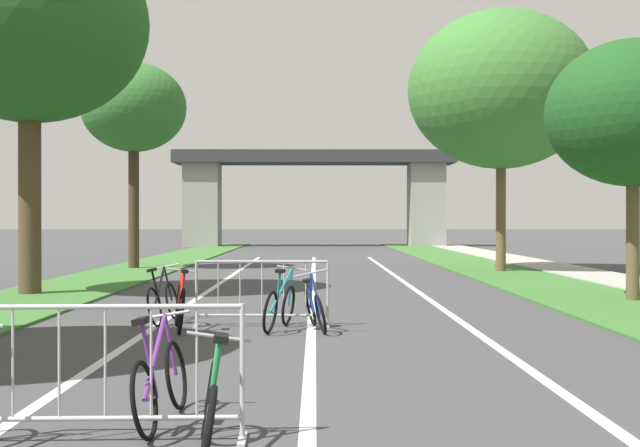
{
  "coord_description": "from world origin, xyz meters",
  "views": [
    {
      "loc": [
        0.06,
        -1.96,
        1.69
      ],
      "look_at": [
        0.19,
        21.69,
        1.59
      ],
      "focal_mm": 47.42,
      "sensor_mm": 36.0,
      "label": 1
    }
  ],
  "objects_px": {
    "tree_left_pine_far": "(134,109)",
    "bicycle_green_0": "(209,409)",
    "tree_left_cypress_far": "(30,23)",
    "bicycle_teal_4": "(280,306)",
    "bicycle_black_2": "(163,301)",
    "crowd_barrier_second": "(262,294)",
    "tree_right_pine_near": "(633,114)",
    "bicycle_red_3": "(180,305)",
    "crowd_barrier_nearest": "(105,374)",
    "bicycle_purple_1": "(160,381)",
    "bicycle_blue_6": "(315,308)",
    "tree_right_oak_near": "(501,90)"
  },
  "relations": [
    {
      "from": "tree_left_pine_far",
      "to": "bicycle_teal_4",
      "type": "height_order",
      "value": "tree_left_pine_far"
    },
    {
      "from": "tree_left_cypress_far",
      "to": "bicycle_red_3",
      "type": "bearing_deg",
      "value": -54.16
    },
    {
      "from": "tree_left_cypress_far",
      "to": "tree_right_pine_near",
      "type": "xyz_separation_m",
      "value": [
        12.9,
        -1.61,
        -2.21
      ]
    },
    {
      "from": "tree_right_pine_near",
      "to": "crowd_barrier_second",
      "type": "height_order",
      "value": "tree_right_pine_near"
    },
    {
      "from": "tree_right_pine_near",
      "to": "bicycle_teal_4",
      "type": "height_order",
      "value": "tree_right_pine_near"
    },
    {
      "from": "tree_left_pine_far",
      "to": "bicycle_teal_4",
      "type": "bearing_deg",
      "value": -70.41
    },
    {
      "from": "crowd_barrier_nearest",
      "to": "bicycle_red_3",
      "type": "height_order",
      "value": "crowd_barrier_nearest"
    },
    {
      "from": "crowd_barrier_second",
      "to": "bicycle_teal_4",
      "type": "height_order",
      "value": "crowd_barrier_second"
    },
    {
      "from": "tree_left_cypress_far",
      "to": "bicycle_teal_4",
      "type": "relative_size",
      "value": 5.06
    },
    {
      "from": "bicycle_purple_1",
      "to": "bicycle_blue_6",
      "type": "distance_m",
      "value": 6.07
    },
    {
      "from": "tree_right_oak_near",
      "to": "tree_left_pine_far",
      "type": "bearing_deg",
      "value": 171.5
    },
    {
      "from": "tree_right_oak_near",
      "to": "bicycle_blue_6",
      "type": "bearing_deg",
      "value": -112.88
    },
    {
      "from": "tree_right_pine_near",
      "to": "bicycle_black_2",
      "type": "height_order",
      "value": "tree_right_pine_near"
    },
    {
      "from": "bicycle_red_3",
      "to": "bicycle_blue_6",
      "type": "height_order",
      "value": "bicycle_blue_6"
    },
    {
      "from": "tree_left_cypress_far",
      "to": "bicycle_red_3",
      "type": "height_order",
      "value": "tree_left_cypress_far"
    },
    {
      "from": "bicycle_green_0",
      "to": "bicycle_teal_4",
      "type": "bearing_deg",
      "value": 81.87
    },
    {
      "from": "tree_left_cypress_far",
      "to": "bicycle_teal_4",
      "type": "bearing_deg",
      "value": -45.38
    },
    {
      "from": "crowd_barrier_second",
      "to": "bicycle_blue_6",
      "type": "xyz_separation_m",
      "value": [
        0.83,
        -0.44,
        -0.17
      ]
    },
    {
      "from": "tree_left_pine_far",
      "to": "tree_right_pine_near",
      "type": "bearing_deg",
      "value": -42.42
    },
    {
      "from": "tree_right_pine_near",
      "to": "bicycle_red_3",
      "type": "xyz_separation_m",
      "value": [
        -8.59,
        -4.36,
        -3.49
      ]
    },
    {
      "from": "crowd_barrier_nearest",
      "to": "bicycle_black_2",
      "type": "distance_m",
      "value": 7.41
    },
    {
      "from": "tree_left_cypress_far",
      "to": "bicycle_green_0",
      "type": "distance_m",
      "value": 15.18
    },
    {
      "from": "tree_left_pine_far",
      "to": "bicycle_blue_6",
      "type": "relative_size",
      "value": 4.48
    },
    {
      "from": "bicycle_black_2",
      "to": "bicycle_teal_4",
      "type": "xyz_separation_m",
      "value": [
        1.95,
        -0.81,
        -0.01
      ]
    },
    {
      "from": "bicycle_purple_1",
      "to": "bicycle_red_3",
      "type": "relative_size",
      "value": 0.99
    },
    {
      "from": "tree_left_pine_far",
      "to": "bicycle_green_0",
      "type": "bearing_deg",
      "value": -76.59
    },
    {
      "from": "crowd_barrier_nearest",
      "to": "bicycle_red_3",
      "type": "relative_size",
      "value": 1.28
    },
    {
      "from": "crowd_barrier_nearest",
      "to": "bicycle_teal_4",
      "type": "height_order",
      "value": "crowd_barrier_nearest"
    },
    {
      "from": "tree_right_oak_near",
      "to": "bicycle_red_3",
      "type": "bearing_deg",
      "value": -119.56
    },
    {
      "from": "tree_left_pine_far",
      "to": "bicycle_black_2",
      "type": "relative_size",
      "value": 4.17
    },
    {
      "from": "tree_left_cypress_far",
      "to": "tree_left_pine_far",
      "type": "height_order",
      "value": "tree_left_cypress_far"
    },
    {
      "from": "tree_left_pine_far",
      "to": "bicycle_purple_1",
      "type": "xyz_separation_m",
      "value": [
        4.93,
        -21.92,
        -5.14
      ]
    },
    {
      "from": "tree_right_pine_near",
      "to": "bicycle_green_0",
      "type": "bearing_deg",
      "value": -122.81
    },
    {
      "from": "tree_left_pine_far",
      "to": "bicycle_black_2",
      "type": "height_order",
      "value": "tree_left_pine_far"
    },
    {
      "from": "bicycle_purple_1",
      "to": "bicycle_blue_6",
      "type": "height_order",
      "value": "bicycle_blue_6"
    },
    {
      "from": "tree_left_cypress_far",
      "to": "crowd_barrier_nearest",
      "type": "height_order",
      "value": "tree_left_cypress_far"
    },
    {
      "from": "crowd_barrier_second",
      "to": "tree_right_pine_near",
      "type": "bearing_deg",
      "value": 28.02
    },
    {
      "from": "tree_right_pine_near",
      "to": "crowd_barrier_second",
      "type": "xyz_separation_m",
      "value": [
        -7.36,
        -3.92,
        -3.35
      ]
    },
    {
      "from": "bicycle_blue_6",
      "to": "bicycle_teal_4",
      "type": "bearing_deg",
      "value": -14.18
    },
    {
      "from": "tree_left_cypress_far",
      "to": "tree_right_pine_near",
      "type": "height_order",
      "value": "tree_left_cypress_far"
    },
    {
      "from": "tree_left_cypress_far",
      "to": "tree_right_pine_near",
      "type": "relative_size",
      "value": 1.55
    },
    {
      "from": "tree_left_cypress_far",
      "to": "bicycle_teal_4",
      "type": "height_order",
      "value": "tree_left_cypress_far"
    },
    {
      "from": "crowd_barrier_nearest",
      "to": "bicycle_black_2",
      "type": "bearing_deg",
      "value": 96.91
    },
    {
      "from": "bicycle_black_2",
      "to": "bicycle_red_3",
      "type": "xyz_separation_m",
      "value": [
        0.42,
        -0.86,
        0.01
      ]
    },
    {
      "from": "crowd_barrier_nearest",
      "to": "crowd_barrier_second",
      "type": "relative_size",
      "value": 1.0
    },
    {
      "from": "tree_left_cypress_far",
      "to": "bicycle_red_3",
      "type": "distance_m",
      "value": 9.31
    },
    {
      "from": "tree_left_pine_far",
      "to": "crowd_barrier_second",
      "type": "xyz_separation_m",
      "value": [
        5.37,
        -15.55,
        -4.98
      ]
    },
    {
      "from": "bicycle_purple_1",
      "to": "bicycle_black_2",
      "type": "relative_size",
      "value": 0.99
    },
    {
      "from": "tree_left_cypress_far",
      "to": "tree_right_oak_near",
      "type": "height_order",
      "value": "tree_right_oak_near"
    },
    {
      "from": "crowd_barrier_nearest",
      "to": "bicycle_red_3",
      "type": "distance_m",
      "value": 6.51
    }
  ]
}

